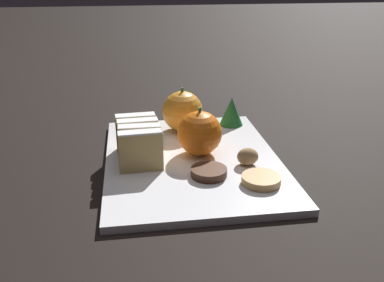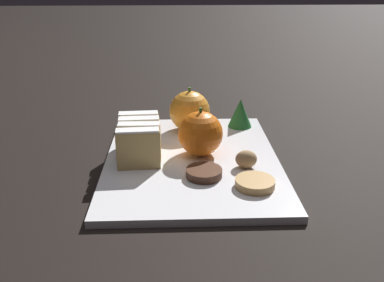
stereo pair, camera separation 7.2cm
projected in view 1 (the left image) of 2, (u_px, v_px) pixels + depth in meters
name	position (u px, v px, depth m)	size (l,w,h in m)	color
ground_plane	(192.00, 163.00, 0.74)	(6.00, 6.00, 0.00)	black
serving_platter	(192.00, 160.00, 0.74)	(0.29, 0.39, 0.01)	white
stollen_slice_front	(141.00, 151.00, 0.68)	(0.07, 0.03, 0.07)	tan
stollen_slice_second	(140.00, 144.00, 0.70)	(0.07, 0.02, 0.07)	tan
stollen_slice_third	(138.00, 138.00, 0.73)	(0.07, 0.02, 0.07)	tan
stollen_slice_fourth	(136.00, 132.00, 0.75)	(0.07, 0.03, 0.07)	tan
orange_near	(185.00, 111.00, 0.84)	(0.08, 0.08, 0.09)	orange
orange_far	(200.00, 133.00, 0.73)	(0.08, 0.08, 0.09)	orange
walnut	(248.00, 157.00, 0.70)	(0.04, 0.03, 0.03)	#9E7A51
chocolate_cookie	(209.00, 172.00, 0.67)	(0.06, 0.06, 0.01)	#472819
gingerbread_cookie	(261.00, 180.00, 0.64)	(0.06, 0.06, 0.01)	tan
evergreen_sprig	(231.00, 111.00, 0.87)	(0.05, 0.05, 0.06)	#23662D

